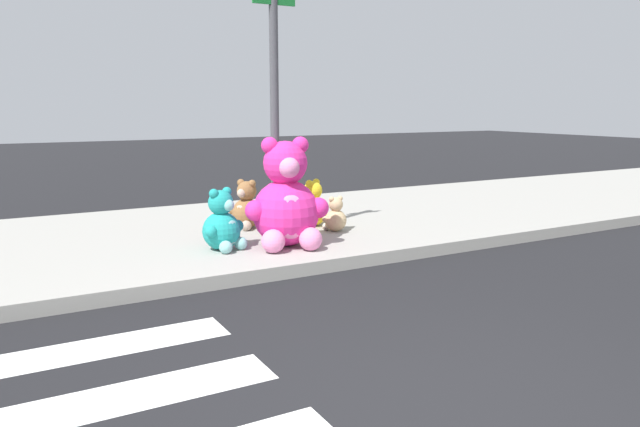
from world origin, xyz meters
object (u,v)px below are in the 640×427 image
at_px(plush_yellow, 312,207).
at_px(plush_pink_large, 286,203).
at_px(plush_teal, 223,225).
at_px(plush_tan, 335,217).
at_px(sign_pole, 275,102).
at_px(plush_brown, 246,209).

bearing_deg(plush_yellow, plush_pink_large, -131.78).
xyz_separation_m(plush_yellow, plush_teal, (-1.59, -0.77, 0.03)).
bearing_deg(plush_tan, sign_pole, 172.44).
bearing_deg(plush_teal, plush_pink_large, -14.64).
bearing_deg(sign_pole, plush_pink_large, -102.97).
height_order(sign_pole, plush_yellow, sign_pole).
relative_size(plush_pink_large, plush_tan, 2.75).
distance_m(sign_pole, plush_teal, 1.70).
height_order(plush_brown, plush_teal, plush_teal).
distance_m(sign_pole, plush_pink_large, 1.32).
height_order(plush_pink_large, plush_teal, plush_pink_large).
height_order(plush_yellow, plush_teal, plush_teal).
xyz_separation_m(plush_brown, plush_teal, (-0.72, -1.04, 0.02)).
bearing_deg(plush_pink_large, sign_pole, 77.03).
xyz_separation_m(plush_teal, plush_tan, (1.69, 0.29, -0.10)).
xyz_separation_m(plush_brown, plush_yellow, (0.87, -0.28, -0.01)).
relative_size(plush_teal, plush_tan, 1.54).
relative_size(plush_pink_large, plush_brown, 1.94).
bearing_deg(plush_pink_large, plush_tan, 26.58).
bearing_deg(plush_tan, plush_teal, -170.33).
bearing_deg(plush_brown, plush_tan, -37.95).
height_order(plush_brown, plush_tan, plush_brown).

